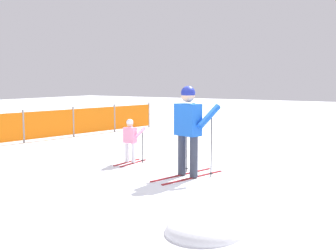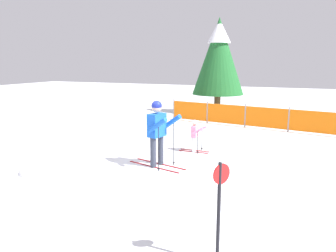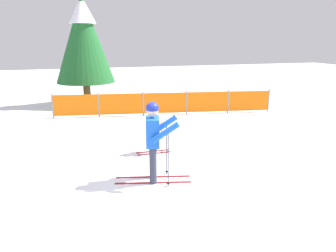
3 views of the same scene
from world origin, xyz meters
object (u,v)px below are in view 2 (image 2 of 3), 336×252
(conifer_far, at_px, (219,55))
(trail_marker, at_px, (219,203))
(skier_adult, at_px, (158,127))
(safety_fence, at_px, (266,118))
(skier_child, at_px, (195,133))

(conifer_far, relative_size, trail_marker, 3.43)
(skier_adult, relative_size, conifer_far, 0.35)
(safety_fence, height_order, conifer_far, conifer_far)
(skier_child, bearing_deg, skier_adult, -104.39)
(skier_child, relative_size, safety_fence, 0.11)
(skier_adult, xyz_separation_m, safety_fence, (2.10, 6.13, -0.56))
(skier_child, height_order, conifer_far, conifer_far)
(safety_fence, relative_size, trail_marker, 6.06)
(skier_child, distance_m, trail_marker, 5.78)
(safety_fence, distance_m, trail_marker, 9.77)
(skier_adult, xyz_separation_m, skier_child, (0.46, 1.75, -0.47))
(skier_child, height_order, trail_marker, trail_marker)
(safety_fence, bearing_deg, skier_adult, -108.91)
(safety_fence, bearing_deg, skier_child, -110.50)
(skier_adult, bearing_deg, skier_child, 89.45)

